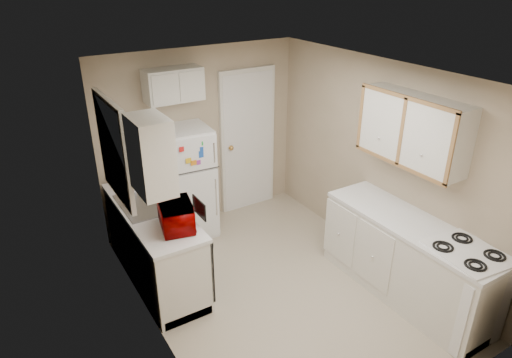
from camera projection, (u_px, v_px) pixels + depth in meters
floor at (279, 286)px, 5.17m from camera, size 3.80×3.80×0.00m
ceiling at (285, 75)px, 4.15m from camera, size 3.80×3.80×0.00m
wall_left at (150, 230)px, 4.00m from camera, size 3.80×3.80×0.00m
wall_right at (380, 164)px, 5.32m from camera, size 3.80×3.80×0.00m
wall_back at (201, 138)px, 6.12m from camera, size 2.80×2.80×0.00m
wall_front at (435, 297)px, 3.20m from camera, size 2.80×2.80×0.00m
left_counter at (155, 244)px, 5.15m from camera, size 0.60×1.80×0.90m
dishwasher at (201, 260)px, 4.81m from camera, size 0.03×0.58×0.72m
sink at (147, 207)px, 5.09m from camera, size 0.54×0.74×0.16m
microwave at (176, 214)px, 4.56m from camera, size 0.51×0.35×0.31m
soap_bottle at (131, 185)px, 5.28m from camera, size 0.09×0.09×0.18m
window_blinds at (114, 149)px, 4.65m from camera, size 0.10×0.98×1.08m
upper_cabinet_left at (151, 156)px, 3.98m from camera, size 0.30×0.45×0.70m
refrigerator at (187, 183)px, 5.92m from camera, size 0.65×0.64×1.49m
cabinet_over_fridge at (173, 85)px, 5.47m from camera, size 0.70×0.30×0.40m
interior_door at (248, 142)px, 6.50m from camera, size 0.86×0.06×2.08m
right_counter at (407, 259)px, 4.89m from camera, size 0.60×2.00×0.90m
stove at (458, 295)px, 4.42m from camera, size 0.63×0.74×0.82m
upper_cabinet_right at (413, 129)px, 4.61m from camera, size 0.30×1.20×0.70m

